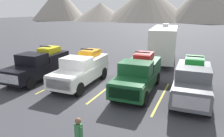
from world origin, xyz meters
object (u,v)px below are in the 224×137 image
Objects in this scene: pickup_truck_a at (39,64)px; person_c at (79,136)px; pickup_truck_c at (139,74)px; camper_trailer_a at (164,43)px; pickup_truck_b at (82,69)px; pickup_truck_d at (193,81)px.

person_c is (7.91, -6.92, -0.18)m from pickup_truck_a.
pickup_truck_c is 0.69× the size of camper_trailer_a.
camper_trailer_a reaches higher than pickup_truck_a.
pickup_truck_b reaches higher than person_c.
camper_trailer_a is at bearing 89.76° from person_c.
pickup_truck_d is at bearing -1.40° from pickup_truck_c.
pickup_truck_b is 9.98m from camper_trailer_a.
camper_trailer_a is at bearing 49.08° from pickup_truck_a.
camper_trailer_a reaches higher than pickup_truck_b.
pickup_truck_b is 8.23m from person_c.
pickup_truck_c reaches higher than pickup_truck_a.
pickup_truck_b is at bearing -175.40° from pickup_truck_c.
person_c is at bearing -90.24° from camper_trailer_a.
pickup_truck_b is at bearing 120.23° from person_c.
pickup_truck_a is at bearing -177.77° from pickup_truck_d.
pickup_truck_d is 3.16× the size of person_c.
pickup_truck_a is 11.29m from pickup_truck_d.
camper_trailer_a is at bearing 64.95° from pickup_truck_b.
pickup_truck_d is (7.52, 0.25, -0.01)m from pickup_truck_b.
person_c is (4.14, -7.11, -0.20)m from pickup_truck_b.
pickup_truck_c is at bearing 178.60° from pickup_truck_d.
pickup_truck_b is 1.07× the size of pickup_truck_d.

